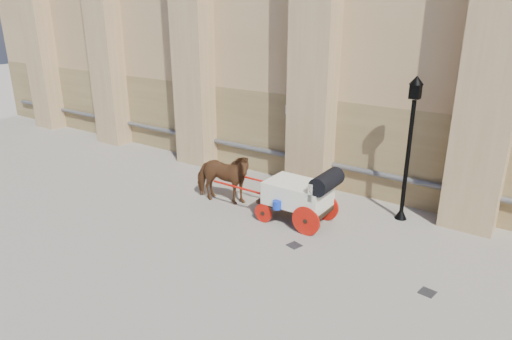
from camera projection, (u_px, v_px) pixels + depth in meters
The scene contains 6 objects.
ground at pixel (277, 238), 12.17m from camera, with size 90.00×90.00×0.00m, color gray.
horse at pixel (222, 177), 14.09m from camera, with size 0.90×1.98×1.67m, color brown.
carriage at pixel (302, 193), 12.70m from camera, with size 3.84×1.36×1.68m.
street_lamp at pixel (409, 146), 12.54m from camera, with size 0.39×0.39×4.12m.
drain_grate_near at pixel (294, 245), 11.77m from camera, with size 0.32×0.32×0.01m, color black.
drain_grate_far at pixel (427, 292), 9.83m from camera, with size 0.32×0.32×0.01m, color black.
Camera 1 is at (5.71, -9.24, 5.81)m, focal length 32.00 mm.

